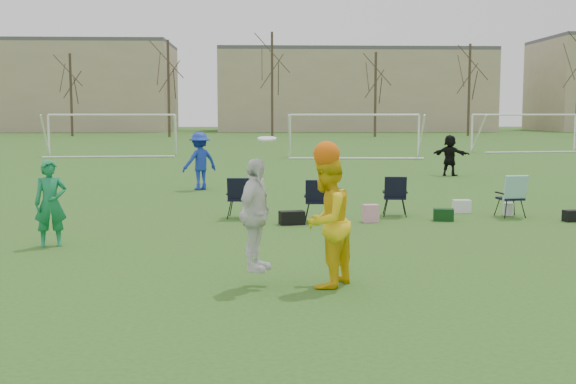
{
  "coord_description": "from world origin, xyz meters",
  "views": [
    {
      "loc": [
        -1.34,
        -8.84,
        2.45
      ],
      "look_at": [
        -0.91,
        2.24,
        1.25
      ],
      "focal_mm": 45.0,
      "sensor_mm": 36.0,
      "label": 1
    }
  ],
  "objects_px": {
    "fielder_blue": "(200,161)",
    "fielder_black": "(450,155)",
    "goal_mid": "(354,123)",
    "center_contest": "(303,218)",
    "goal_left": "(113,123)",
    "goal_right": "(524,122)",
    "fielder_green_near": "(51,203)"
  },
  "relations": [
    {
      "from": "fielder_blue",
      "to": "fielder_black",
      "type": "bearing_deg",
      "value": 173.11
    },
    {
      "from": "goal_mid",
      "to": "fielder_blue",
      "type": "bearing_deg",
      "value": -108.74
    },
    {
      "from": "fielder_blue",
      "to": "center_contest",
      "type": "height_order",
      "value": "center_contest"
    },
    {
      "from": "fielder_black",
      "to": "center_contest",
      "type": "height_order",
      "value": "center_contest"
    },
    {
      "from": "goal_left",
      "to": "goal_right",
      "type": "relative_size",
      "value": 1.01
    },
    {
      "from": "goal_left",
      "to": "goal_right",
      "type": "height_order",
      "value": "same"
    },
    {
      "from": "fielder_black",
      "to": "goal_right",
      "type": "xyz_separation_m",
      "value": [
        9.8,
        18.48,
        1.11
      ]
    },
    {
      "from": "center_contest",
      "to": "fielder_blue",
      "type": "bearing_deg",
      "value": 100.91
    },
    {
      "from": "fielder_black",
      "to": "goal_left",
      "type": "relative_size",
      "value": 0.22
    },
    {
      "from": "fielder_green_near",
      "to": "fielder_black",
      "type": "distance_m",
      "value": 18.82
    },
    {
      "from": "fielder_green_near",
      "to": "fielder_blue",
      "type": "xyz_separation_m",
      "value": [
        1.92,
        10.01,
        0.13
      ]
    },
    {
      "from": "goal_mid",
      "to": "goal_right",
      "type": "distance_m",
      "value": 13.42
    },
    {
      "from": "fielder_blue",
      "to": "center_contest",
      "type": "distance_m",
      "value": 13.58
    },
    {
      "from": "goal_left",
      "to": "goal_mid",
      "type": "distance_m",
      "value": 14.14
    },
    {
      "from": "fielder_blue",
      "to": "fielder_black",
      "type": "xyz_separation_m",
      "value": [
        9.5,
        4.94,
        -0.11
      ]
    },
    {
      "from": "goal_left",
      "to": "fielder_green_near",
      "type": "bearing_deg",
      "value": -85.79
    },
    {
      "from": "fielder_blue",
      "to": "goal_right",
      "type": "bearing_deg",
      "value": -163.87
    },
    {
      "from": "goal_mid",
      "to": "goal_right",
      "type": "height_order",
      "value": "same"
    },
    {
      "from": "fielder_green_near",
      "to": "fielder_blue",
      "type": "distance_m",
      "value": 10.19
    },
    {
      "from": "center_contest",
      "to": "goal_right",
      "type": "distance_m",
      "value": 40.4
    },
    {
      "from": "goal_right",
      "to": "fielder_green_near",
      "type": "bearing_deg",
      "value": -130.42
    },
    {
      "from": "fielder_green_near",
      "to": "goal_left",
      "type": "relative_size",
      "value": 0.22
    },
    {
      "from": "fielder_black",
      "to": "goal_mid",
      "type": "relative_size",
      "value": 0.22
    },
    {
      "from": "fielder_green_near",
      "to": "fielder_blue",
      "type": "bearing_deg",
      "value": 61.11
    },
    {
      "from": "fielder_green_near",
      "to": "goal_right",
      "type": "relative_size",
      "value": 0.22
    },
    {
      "from": "fielder_green_near",
      "to": "goal_mid",
      "type": "xyz_separation_m",
      "value": [
        9.23,
        27.43,
        1.12
      ]
    },
    {
      "from": "center_contest",
      "to": "goal_mid",
      "type": "bearing_deg",
      "value": 81.26
    },
    {
      "from": "goal_left",
      "to": "goal_mid",
      "type": "relative_size",
      "value": 1.0
    },
    {
      "from": "fielder_black",
      "to": "fielder_blue",
      "type": "bearing_deg",
      "value": 64.41
    },
    {
      "from": "fielder_blue",
      "to": "goal_right",
      "type": "relative_size",
      "value": 0.25
    },
    {
      "from": "goal_mid",
      "to": "fielder_green_near",
      "type": "bearing_deg",
      "value": -104.59
    },
    {
      "from": "center_contest",
      "to": "goal_left",
      "type": "distance_m",
      "value": 34.06
    }
  ]
}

